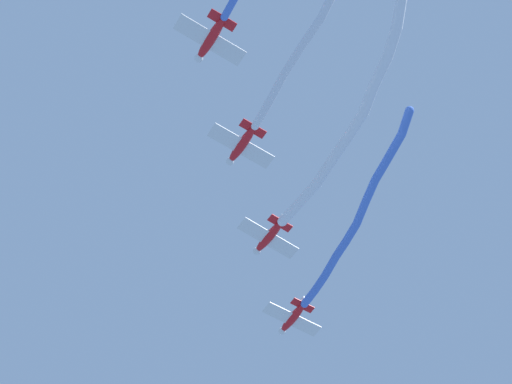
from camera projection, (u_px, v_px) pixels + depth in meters
name	position (u px, v px, depth m)	size (l,w,h in m)	color
airplane_lead	(292.00, 318.00, 79.51)	(4.93, 6.16, 1.59)	red
smoke_trail_lead	(356.00, 217.00, 72.93)	(22.23, 9.10, 1.52)	#4C75DB
airplane_left_wing	(268.00, 237.00, 74.71)	(5.05, 6.02, 1.59)	red
smoke_trail_left_wing	(355.00, 107.00, 66.94)	(26.44, 10.26, 2.32)	white
airplane_right_wing	(241.00, 145.00, 69.90)	(4.97, 6.12, 1.59)	red
smoke_trail_right_wing	(319.00, 10.00, 63.29)	(22.40, 10.27, 1.44)	white
airplane_slot	(210.00, 39.00, 65.10)	(4.95, 6.14, 1.59)	red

